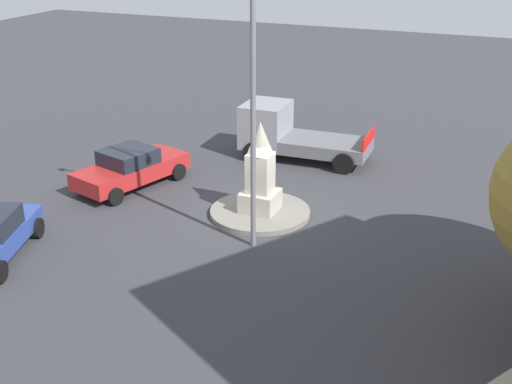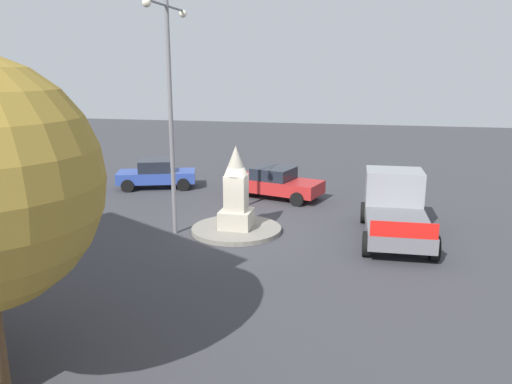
% 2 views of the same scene
% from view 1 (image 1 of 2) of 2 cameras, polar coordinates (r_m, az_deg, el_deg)
% --- Properties ---
extents(ground_plane, '(80.00, 80.00, 0.00)m').
position_cam_1_polar(ground_plane, '(22.64, 0.35, -1.93)').
color(ground_plane, '#38383D').
extents(traffic_island, '(3.42, 3.42, 0.17)m').
position_cam_1_polar(traffic_island, '(22.60, 0.35, -1.74)').
color(traffic_island, gray).
rests_on(traffic_island, ground).
extents(monument, '(1.18, 1.18, 3.13)m').
position_cam_1_polar(monument, '(22.04, 0.36, 1.72)').
color(monument, '#B2AA99').
rests_on(monument, traffic_island).
extents(streetlamp, '(3.47, 0.28, 8.48)m').
position_cam_1_polar(streetlamp, '(18.78, -0.26, 9.36)').
color(streetlamp, slate).
rests_on(streetlamp, ground).
extents(car_red_parked_left, '(2.98, 4.74, 1.47)m').
position_cam_1_polar(car_red_parked_left, '(25.15, -10.71, 2.08)').
color(car_red_parked_left, '#B22323').
rests_on(car_red_parked_left, ground).
extents(truck_grey_approaching, '(5.33, 2.55, 2.22)m').
position_cam_1_polar(truck_grey_approaching, '(27.71, 2.88, 5.06)').
color(truck_grey_approaching, gray).
rests_on(truck_grey_approaching, ground).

